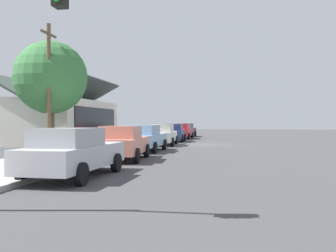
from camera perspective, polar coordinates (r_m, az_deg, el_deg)
ground_plane at (r=29.83m, az=4.96°, el=-2.79°), size 120.00×120.00×0.00m
sidewalk_curb at (r=30.74m, az=-5.52°, el=-2.54°), size 60.00×4.20×0.16m
car_silver at (r=12.47m, az=-14.04°, el=-3.84°), size 4.92×2.09×1.59m
car_coral at (r=17.76m, az=-6.84°, el=-2.50°), size 4.56×2.20×1.59m
car_skyblue at (r=22.87m, az=-3.50°, el=-1.79°), size 4.84×2.07×1.59m
car_ivory at (r=28.69m, az=-0.95°, el=-1.29°), size 4.79×2.24×1.59m
car_navy at (r=34.01m, az=0.75°, el=-0.99°), size 4.39×2.21×1.59m
car_cherry at (r=39.51m, az=2.10°, el=-0.76°), size 4.91×2.12×1.59m
car_charcoal at (r=45.37m, az=2.75°, el=-0.58°), size 4.76×2.14×1.59m
storefront_building at (r=33.32m, az=-16.00°, el=0.84°), size 12.19×6.88×5.42m
shade_tree at (r=25.31m, az=-17.22°, el=6.95°), size 4.61×4.61×6.90m
utility_pole_wooden at (r=23.24m, az=-17.50°, el=5.90°), size 1.80×0.24×7.50m
fire_hydrant_red at (r=33.70m, az=-1.77°, el=-1.55°), size 0.22×0.22×0.71m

